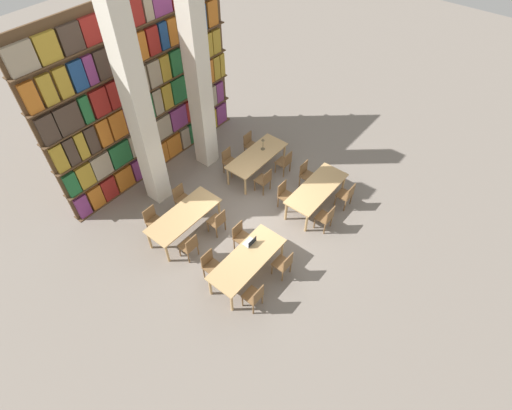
{
  "coord_description": "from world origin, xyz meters",
  "views": [
    {
      "loc": [
        -6.01,
        -4.96,
        9.07
      ],
      "look_at": [
        0.0,
        -0.12,
        0.66
      ],
      "focal_mm": 28.0,
      "sensor_mm": 36.0,
      "label": 1
    }
  ],
  "objects_px": {
    "reading_table_3": "(257,157)",
    "chair_12": "(264,180)",
    "chair_5": "(285,194)",
    "reading_table_2": "(184,217)",
    "chair_4": "(326,217)",
    "chair_11": "(182,198)",
    "pillar_center": "(198,81)",
    "chair_9": "(153,220)",
    "chair_6": "(346,195)",
    "chair_13": "(229,161)",
    "chair_1": "(211,265)",
    "chair_10": "(218,221)",
    "chair_0": "(254,296)",
    "chair_8": "(189,246)",
    "laptop": "(250,242)",
    "pillar_left": "(140,115)",
    "chair_7": "(306,174)",
    "chair_3": "(241,236)",
    "reading_table_1": "(317,190)",
    "chair_2": "(284,264)",
    "reading_table_0": "(247,260)",
    "chair_15": "(250,144)",
    "chair_14": "(285,162)"
  },
  "relations": [
    {
      "from": "reading_table_3",
      "to": "chair_12",
      "type": "distance_m",
      "value": 0.92
    },
    {
      "from": "chair_5",
      "to": "reading_table_2",
      "type": "relative_size",
      "value": 0.4
    },
    {
      "from": "chair_4",
      "to": "chair_11",
      "type": "relative_size",
      "value": 1.0
    },
    {
      "from": "pillar_center",
      "to": "chair_12",
      "type": "relative_size",
      "value": 6.82
    },
    {
      "from": "chair_12",
      "to": "chair_9",
      "type": "bearing_deg",
      "value": 156.23
    },
    {
      "from": "chair_6",
      "to": "reading_table_2",
      "type": "bearing_deg",
      "value": 141.18
    },
    {
      "from": "chair_13",
      "to": "chair_6",
      "type": "bearing_deg",
      "value": 105.43
    },
    {
      "from": "chair_1",
      "to": "reading_table_2",
      "type": "height_order",
      "value": "chair_1"
    },
    {
      "from": "chair_6",
      "to": "chair_10",
      "type": "relative_size",
      "value": 1.0
    },
    {
      "from": "chair_0",
      "to": "chair_8",
      "type": "xyz_separation_m",
      "value": [
        0.08,
        2.31,
        0.0
      ]
    },
    {
      "from": "laptop",
      "to": "chair_4",
      "type": "xyz_separation_m",
      "value": [
        2.22,
        -0.97,
        -0.3
      ]
    },
    {
      "from": "chair_10",
      "to": "chair_9",
      "type": "bearing_deg",
      "value": 127.55
    },
    {
      "from": "chair_0",
      "to": "chair_4",
      "type": "relative_size",
      "value": 1.0
    },
    {
      "from": "pillar_left",
      "to": "reading_table_3",
      "type": "distance_m",
      "value": 4.0
    },
    {
      "from": "laptop",
      "to": "chair_4",
      "type": "distance_m",
      "value": 2.44
    },
    {
      "from": "chair_7",
      "to": "pillar_center",
      "type": "bearing_deg",
      "value": -72.07
    },
    {
      "from": "chair_3",
      "to": "reading_table_1",
      "type": "relative_size",
      "value": 0.4
    },
    {
      "from": "chair_3",
      "to": "laptop",
      "type": "height_order",
      "value": "laptop"
    },
    {
      "from": "chair_10",
      "to": "pillar_left",
      "type": "bearing_deg",
      "value": 91.49
    },
    {
      "from": "pillar_left",
      "to": "chair_10",
      "type": "bearing_deg",
      "value": -88.51
    },
    {
      "from": "reading_table_1",
      "to": "chair_5",
      "type": "bearing_deg",
      "value": 129.61
    },
    {
      "from": "chair_2",
      "to": "chair_10",
      "type": "height_order",
      "value": "same"
    },
    {
      "from": "chair_7",
      "to": "chair_8",
      "type": "height_order",
      "value": "same"
    },
    {
      "from": "laptop",
      "to": "chair_4",
      "type": "relative_size",
      "value": 0.36
    },
    {
      "from": "reading_table_0",
      "to": "chair_15",
      "type": "xyz_separation_m",
      "value": [
        3.82,
        3.04,
        -0.19
      ]
    },
    {
      "from": "reading_table_0",
      "to": "chair_2",
      "type": "distance_m",
      "value": 0.96
    },
    {
      "from": "chair_3",
      "to": "pillar_left",
      "type": "bearing_deg",
      "value": -88.79
    },
    {
      "from": "chair_2",
      "to": "chair_9",
      "type": "relative_size",
      "value": 1.0
    },
    {
      "from": "chair_8",
      "to": "chair_12",
      "type": "xyz_separation_m",
      "value": [
        3.26,
        0.01,
        0.0
      ]
    },
    {
      "from": "chair_14",
      "to": "pillar_center",
      "type": "bearing_deg",
      "value": 114.44
    },
    {
      "from": "chair_0",
      "to": "chair_2",
      "type": "height_order",
      "value": "same"
    },
    {
      "from": "chair_6",
      "to": "chair_12",
      "type": "distance_m",
      "value": 2.54
    },
    {
      "from": "pillar_center",
      "to": "pillar_left",
      "type": "bearing_deg",
      "value": 180.0
    },
    {
      "from": "reading_table_2",
      "to": "laptop",
      "type": "bearing_deg",
      "value": -78.95
    },
    {
      "from": "chair_4",
      "to": "chair_7",
      "type": "height_order",
      "value": "same"
    },
    {
      "from": "chair_3",
      "to": "chair_15",
      "type": "xyz_separation_m",
      "value": [
        3.22,
        2.32,
        0.0
      ]
    },
    {
      "from": "chair_7",
      "to": "chair_14",
      "type": "xyz_separation_m",
      "value": [
        0.04,
        0.87,
        0.0
      ]
    },
    {
      "from": "chair_8",
      "to": "chair_4",
      "type": "bearing_deg",
      "value": -36.17
    },
    {
      "from": "chair_2",
      "to": "chair_6",
      "type": "bearing_deg",
      "value": 0.04
    },
    {
      "from": "chair_14",
      "to": "chair_2",
      "type": "bearing_deg",
      "value": -144.28
    },
    {
      "from": "chair_9",
      "to": "chair_3",
      "type": "bearing_deg",
      "value": 115.85
    },
    {
      "from": "chair_1",
      "to": "reading_table_1",
      "type": "relative_size",
      "value": 0.4
    },
    {
      "from": "reading_table_0",
      "to": "chair_4",
      "type": "relative_size",
      "value": 2.52
    },
    {
      "from": "chair_0",
      "to": "chair_5",
      "type": "height_order",
      "value": "same"
    },
    {
      "from": "reading_table_2",
      "to": "chair_1",
      "type": "bearing_deg",
      "value": -111.32
    },
    {
      "from": "chair_6",
      "to": "chair_11",
      "type": "relative_size",
      "value": 1.0
    },
    {
      "from": "chair_10",
      "to": "chair_11",
      "type": "distance_m",
      "value": 1.45
    },
    {
      "from": "chair_5",
      "to": "chair_15",
      "type": "height_order",
      "value": "same"
    },
    {
      "from": "pillar_center",
      "to": "chair_13",
      "type": "height_order",
      "value": "pillar_center"
    },
    {
      "from": "chair_14",
      "to": "reading_table_1",
      "type": "bearing_deg",
      "value": -110.27
    }
  ]
}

